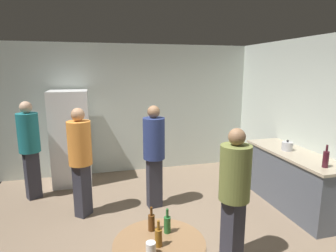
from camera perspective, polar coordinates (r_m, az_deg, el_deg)
The scene contains 15 objects.
ground_plane at distance 4.08m, azimuth -1.86°, elevation -21.88°, with size 5.20×5.20×0.10m, color #7A6651.
wall_back at distance 6.06m, azimuth -7.49°, elevation 3.37°, with size 5.32×0.06×2.70m, color beige.
wall_side_right at distance 4.81m, azimuth 30.20°, elevation -0.20°, with size 0.06×5.20×2.70m, color beige.
refrigerator at distance 5.70m, azimuth -19.04°, elevation -2.30°, with size 0.70×0.68×1.80m.
kitchen_counter at distance 5.03m, azimuth 23.91°, elevation -9.82°, with size 0.64×1.84×0.90m.
kettle at distance 4.95m, azimuth 22.96°, elevation -3.76°, with size 0.24×0.17×0.18m.
wine_bottle_on_counter at distance 4.33m, azimuth 29.25°, elevation -5.80°, with size 0.08×0.08×0.31m.
beer_bottle_amber at distance 2.53m, azimuth -1.93°, elevation -21.47°, with size 0.06×0.06×0.23m.
beer_bottle_brown at distance 2.73m, azimuth -3.36°, elevation -18.77°, with size 0.06×0.06×0.23m.
beer_bottle_green at distance 2.70m, azimuth -0.15°, elevation -19.17°, with size 0.06×0.06×0.23m.
plastic_cup_white at distance 2.45m, azimuth -3.48°, elevation -23.49°, with size 0.08×0.08×0.11m, color white.
person_in_navy_shirt at distance 4.43m, azimuth -2.85°, elevation -4.66°, with size 0.38×0.38×1.65m.
person_in_olive_shirt at distance 3.24m, azimuth 13.26°, elevation -11.96°, with size 0.41×0.41×1.58m.
person_in_orange_shirt at distance 4.35m, azimuth -17.29°, elevation -5.48°, with size 0.48×0.48×1.65m.
person_in_teal_shirt at distance 5.25m, azimuth -26.21°, elevation -3.06°, with size 0.46×0.46×1.68m.
Camera 1 is at (-0.74, -3.33, 2.19)m, focal length 30.19 mm.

